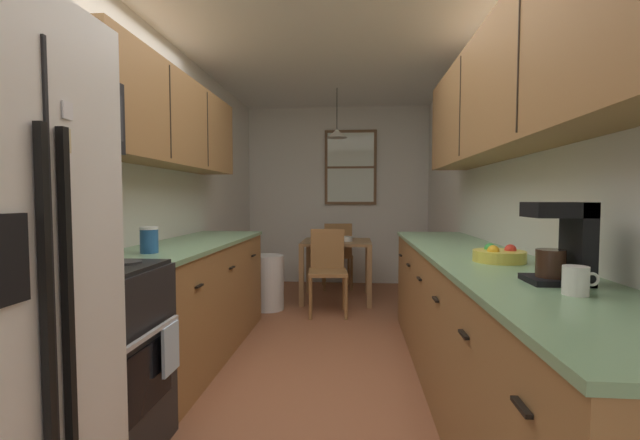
# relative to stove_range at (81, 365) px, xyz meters

# --- Properties ---
(ground_plane) EXTENTS (12.00, 12.00, 0.00)m
(ground_plane) POSITION_rel_stove_range_xyz_m (0.99, 1.62, -0.47)
(ground_plane) COLOR #995B3D
(wall_left) EXTENTS (0.10, 9.00, 2.55)m
(wall_left) POSITION_rel_stove_range_xyz_m (-0.36, 1.62, 0.80)
(wall_left) COLOR silver
(wall_left) RESTS_ON ground
(wall_right) EXTENTS (0.10, 9.00, 2.55)m
(wall_right) POSITION_rel_stove_range_xyz_m (2.34, 1.62, 0.80)
(wall_right) COLOR silver
(wall_right) RESTS_ON ground
(wall_back) EXTENTS (4.40, 0.10, 2.55)m
(wall_back) POSITION_rel_stove_range_xyz_m (0.99, 4.27, 0.80)
(wall_back) COLOR silver
(wall_back) RESTS_ON ground
(ceiling_slab) EXTENTS (4.40, 9.00, 0.08)m
(ceiling_slab) POSITION_rel_stove_range_xyz_m (0.99, 1.62, 2.12)
(ceiling_slab) COLOR white
(stove_range) EXTENTS (0.66, 0.64, 1.10)m
(stove_range) POSITION_rel_stove_range_xyz_m (0.00, 0.00, 0.00)
(stove_range) COLOR black
(stove_range) RESTS_ON ground
(microwave_over_range) EXTENTS (0.39, 0.58, 0.36)m
(microwave_over_range) POSITION_rel_stove_range_xyz_m (-0.11, 0.00, 1.17)
(microwave_over_range) COLOR black
(counter_left) EXTENTS (0.64, 2.04, 0.90)m
(counter_left) POSITION_rel_stove_range_xyz_m (-0.01, 1.34, -0.02)
(counter_left) COLOR olive
(counter_left) RESTS_ON ground
(upper_cabinets_left) EXTENTS (0.33, 2.12, 0.67)m
(upper_cabinets_left) POSITION_rel_stove_range_xyz_m (-0.15, 1.29, 1.34)
(upper_cabinets_left) COLOR olive
(counter_right) EXTENTS (0.64, 3.40, 0.90)m
(counter_right) POSITION_rel_stove_range_xyz_m (1.99, 0.73, -0.02)
(counter_right) COLOR olive
(counter_right) RESTS_ON ground
(upper_cabinets_right) EXTENTS (0.33, 3.08, 0.74)m
(upper_cabinets_right) POSITION_rel_stove_range_xyz_m (2.13, 0.68, 1.40)
(upper_cabinets_right) COLOR olive
(dining_table) EXTENTS (0.83, 0.77, 0.72)m
(dining_table) POSITION_rel_stove_range_xyz_m (1.03, 3.21, 0.13)
(dining_table) COLOR olive
(dining_table) RESTS_ON ground
(dining_chair_near) EXTENTS (0.44, 0.44, 0.90)m
(dining_chair_near) POSITION_rel_stove_range_xyz_m (0.96, 2.62, 0.03)
(dining_chair_near) COLOR olive
(dining_chair_near) RESTS_ON ground
(dining_chair_far) EXTENTS (0.45, 0.45, 0.90)m
(dining_chair_far) POSITION_rel_stove_range_xyz_m (1.02, 3.81, 0.03)
(dining_chair_far) COLOR olive
(dining_chair_far) RESTS_ON ground
(pendant_light) EXTENTS (0.24, 0.24, 0.59)m
(pendant_light) POSITION_rel_stove_range_xyz_m (1.03, 3.21, 1.54)
(pendant_light) COLOR black
(back_window) EXTENTS (0.74, 0.05, 1.07)m
(back_window) POSITION_rel_stove_range_xyz_m (1.19, 4.20, 1.21)
(back_window) COLOR brown
(trash_bin) EXTENTS (0.35, 0.35, 0.61)m
(trash_bin) POSITION_rel_stove_range_xyz_m (0.29, 2.70, -0.17)
(trash_bin) COLOR white
(trash_bin) RESTS_ON ground
(storage_canister) EXTENTS (0.11, 0.11, 0.16)m
(storage_canister) POSITION_rel_stove_range_xyz_m (-0.01, 0.66, 0.51)
(storage_canister) COLOR #265999
(storage_canister) RESTS_ON counter_left
(dish_towel) EXTENTS (0.02, 0.16, 0.24)m
(dish_towel) POSITION_rel_stove_range_xyz_m (0.35, 0.16, 0.03)
(dish_towel) COLOR silver
(coffee_maker) EXTENTS (0.22, 0.18, 0.32)m
(coffee_maker) POSITION_rel_stove_range_xyz_m (2.08, -0.06, 0.60)
(coffee_maker) COLOR black
(coffee_maker) RESTS_ON counter_right
(mug_by_coffeemaker) EXTENTS (0.12, 0.08, 0.10)m
(mug_by_coffeemaker) POSITION_rel_stove_range_xyz_m (2.02, -0.26, 0.48)
(mug_by_coffeemaker) COLOR white
(mug_by_coffeemaker) RESTS_ON counter_right
(fruit_bowl) EXTENTS (0.27, 0.27, 0.09)m
(fruit_bowl) POSITION_rel_stove_range_xyz_m (2.01, 0.49, 0.47)
(fruit_bowl) COLOR #E5D14C
(fruit_bowl) RESTS_ON counter_right
(table_serving_bowl) EXTENTS (0.17, 0.17, 0.06)m
(table_serving_bowl) POSITION_rel_stove_range_xyz_m (1.14, 3.15, 0.28)
(table_serving_bowl) COLOR silver
(table_serving_bowl) RESTS_ON dining_table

